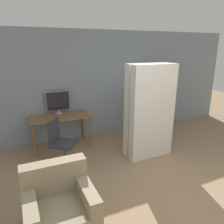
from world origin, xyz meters
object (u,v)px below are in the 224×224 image
(monitor, at_px, (58,102))
(armchair, at_px, (60,208))
(bookshelf, at_px, (155,99))
(mattress_far, at_px, (146,110))
(office_chair, at_px, (62,147))
(mattress_near, at_px, (153,113))

(monitor, distance_m, armchair, 2.87)
(bookshelf, xyz_separation_m, mattress_far, (-1.11, -1.27, 0.13))
(office_chair, xyz_separation_m, mattress_near, (1.83, -0.42, 0.60))
(mattress_near, relative_size, mattress_far, 1.00)
(office_chair, distance_m, bookshelf, 3.17)
(mattress_near, height_order, armchair, mattress_near)
(office_chair, distance_m, mattress_near, 1.97)
(office_chair, relative_size, armchair, 1.11)
(bookshelf, relative_size, armchair, 2.08)
(monitor, distance_m, office_chair, 1.31)
(bookshelf, bearing_deg, armchair, -140.75)
(monitor, height_order, mattress_far, mattress_far)
(bookshelf, bearing_deg, monitor, 179.58)
(mattress_far, bearing_deg, armchair, -146.88)
(office_chair, relative_size, mattress_near, 0.48)
(mattress_far, distance_m, armchair, 2.70)
(mattress_far, height_order, armchair, mattress_far)
(monitor, distance_m, mattress_near, 2.24)
(monitor, height_order, office_chair, monitor)
(armchair, bearing_deg, bookshelf, 39.25)
(monitor, relative_size, mattress_near, 0.28)
(office_chair, xyz_separation_m, armchair, (-0.37, -1.60, -0.07))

